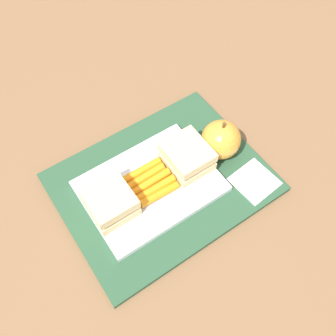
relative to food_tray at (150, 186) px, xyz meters
The scene contains 8 objects.
ground_plane 0.03m from the food_tray, ahead, with size 2.40×2.40×0.00m, color brown.
lunchbag_mat 0.03m from the food_tray, ahead, with size 0.36×0.28×0.01m, color #284C33.
food_tray is the anchor object (origin of this frame).
sandwich_half_left 0.08m from the food_tray, behind, with size 0.07×0.08×0.04m.
sandwich_half_right 0.08m from the food_tray, ahead, with size 0.07×0.08×0.04m.
carrot_sticks_bundle 0.01m from the food_tray, ahead, with size 0.08×0.07×0.02m.
apple 0.15m from the food_tray, ahead, with size 0.07×0.07×0.08m.
paper_napkin 0.19m from the food_tray, 30.42° to the right, with size 0.07×0.07×0.00m, color white.
Camera 1 is at (-0.18, -0.29, 0.59)m, focal length 40.57 mm.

